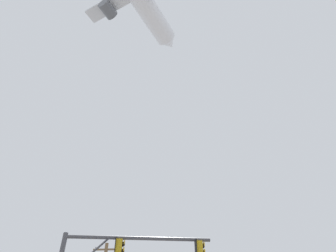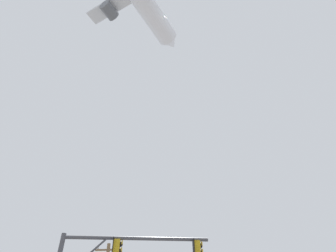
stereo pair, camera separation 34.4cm
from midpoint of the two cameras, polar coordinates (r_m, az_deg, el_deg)
The scene contains 0 objects.
Camera 2 is at (-0.10, -5.84, 1.70)m, focal length 30.79 mm.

